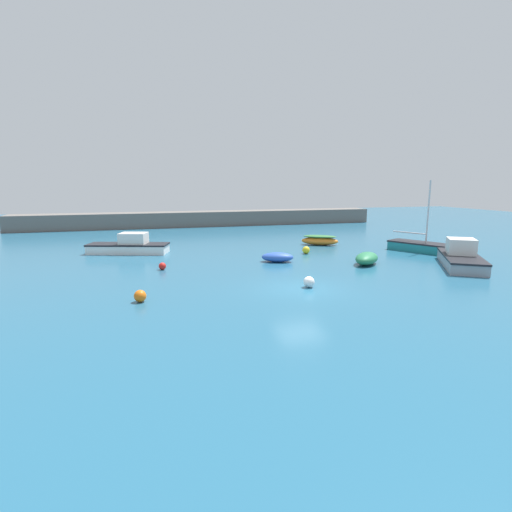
% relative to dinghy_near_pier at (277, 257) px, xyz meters
% --- Properties ---
extents(ground_plane, '(120.00, 120.00, 0.20)m').
position_rel_dinghy_near_pier_xyz_m(ground_plane, '(-1.19, -7.04, -0.43)').
color(ground_plane, '#235B7A').
extents(harbor_breakwater, '(44.75, 3.12, 1.83)m').
position_rel_dinghy_near_pier_xyz_m(harbor_breakwater, '(-1.19, 24.83, 0.59)').
color(harbor_breakwater, '#66605B').
rests_on(harbor_breakwater, ground_plane).
extents(dinghy_near_pier, '(2.47, 1.90, 0.65)m').
position_rel_dinghy_near_pier_xyz_m(dinghy_near_pier, '(0.00, 0.00, 0.00)').
color(dinghy_near_pier, '#2D56B7').
rests_on(dinghy_near_pier, ground_plane).
extents(motorboat_with_cabin, '(5.13, 6.23, 1.79)m').
position_rel_dinghy_near_pier_xyz_m(motorboat_with_cabin, '(10.97, -4.79, 0.26)').
color(motorboat_with_cabin, gray).
rests_on(motorboat_with_cabin, ground_plane).
extents(motorboat_grey_hull, '(6.38, 3.64, 1.59)m').
position_rel_dinghy_near_pier_xyz_m(motorboat_grey_hull, '(-9.87, 6.44, 0.23)').
color(motorboat_grey_hull, white).
rests_on(motorboat_grey_hull, ground_plane).
extents(sailboat_tall_mast, '(4.15, 5.88, 5.58)m').
position_rel_dinghy_near_pier_xyz_m(sailboat_tall_mast, '(12.45, 0.44, 0.08)').
color(sailboat_tall_mast, teal).
rests_on(sailboat_tall_mast, ground_plane).
extents(rowboat_blue_near, '(2.86, 2.89, 0.80)m').
position_rel_dinghy_near_pier_xyz_m(rowboat_blue_near, '(5.46, -2.46, 0.07)').
color(rowboat_blue_near, '#287A4C').
rests_on(rowboat_blue_near, ground_plane).
extents(rowboat_with_red_cover, '(3.38, 2.65, 0.87)m').
position_rel_dinghy_near_pier_xyz_m(rowboat_with_red_cover, '(6.06, 6.15, 0.11)').
color(rowboat_with_red_cover, orange).
rests_on(rowboat_with_red_cover, ground_plane).
extents(mooring_buoy_yellow, '(0.58, 0.58, 0.58)m').
position_rel_dinghy_near_pier_xyz_m(mooring_buoy_yellow, '(3.16, 2.40, -0.04)').
color(mooring_buoy_yellow, yellow).
rests_on(mooring_buoy_yellow, ground_plane).
extents(mooring_buoy_white, '(0.58, 0.58, 0.58)m').
position_rel_dinghy_near_pier_xyz_m(mooring_buoy_white, '(-0.68, -6.96, -0.04)').
color(mooring_buoy_white, white).
rests_on(mooring_buoy_white, ground_plane).
extents(mooring_buoy_red, '(0.46, 0.46, 0.46)m').
position_rel_dinghy_near_pier_xyz_m(mooring_buoy_red, '(-7.79, -0.43, -0.10)').
color(mooring_buoy_red, red).
rests_on(mooring_buoy_red, ground_plane).
extents(mooring_buoy_orange, '(0.56, 0.56, 0.56)m').
position_rel_dinghy_near_pier_xyz_m(mooring_buoy_orange, '(-9.15, -7.21, -0.05)').
color(mooring_buoy_orange, orange).
rests_on(mooring_buoy_orange, ground_plane).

